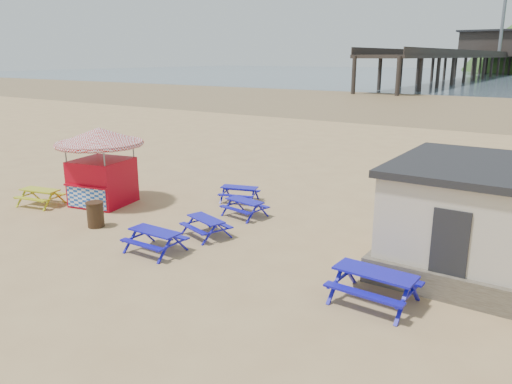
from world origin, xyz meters
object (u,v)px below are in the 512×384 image
Objects in this scene: picnic_table_yellow at (41,197)px; ice_cream_kiosk at (101,156)px; litter_bin at (95,214)px; picnic_table_blue_a at (239,194)px; picnic_table_blue_b at (245,208)px.

picnic_table_yellow is 3.09m from ice_cream_kiosk.
picnic_table_yellow is at bearing 172.64° from litter_bin.
picnic_table_yellow is at bearing -158.98° from picnic_table_blue_a.
picnic_table_blue_b is 5.55m from litter_bin.
ice_cream_kiosk is at bearing 134.56° from litter_bin.
litter_bin is at bearing -57.03° from ice_cream_kiosk.
litter_bin is (2.12, -2.15, -1.56)m from ice_cream_kiosk.
picnic_table_blue_b is at bearing 5.91° from ice_cream_kiosk.
picnic_table_yellow is (-6.59, -5.06, 0.02)m from picnic_table_blue_a.
litter_bin is (-2.45, -5.59, 0.15)m from picnic_table_blue_a.
litter_bin reaches higher than picnic_table_blue_a.
ice_cream_kiosk is (-5.94, -1.87, 1.71)m from picnic_table_blue_b.
picnic_table_blue_a is 5.97m from ice_cream_kiosk.
picnic_table_blue_a is 1.95× the size of litter_bin.
picnic_table_blue_b is 8.69m from picnic_table_yellow.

